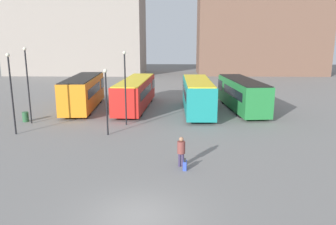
% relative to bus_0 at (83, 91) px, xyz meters
% --- Properties ---
extents(ground_plane, '(160.00, 160.00, 0.00)m').
position_rel_bus_0_xyz_m(ground_plane, '(7.99, -20.75, -1.76)').
color(ground_plane, slate).
extents(bus_0, '(3.32, 10.35, 3.25)m').
position_rel_bus_0_xyz_m(bus_0, '(0.00, 0.00, 0.00)').
color(bus_0, orange).
rests_on(bus_0, ground_plane).
extents(bus_1, '(3.11, 11.59, 2.98)m').
position_rel_bus_0_xyz_m(bus_1, '(5.25, 0.46, -0.13)').
color(bus_1, red).
rests_on(bus_1, ground_plane).
extents(bus_2, '(2.72, 10.02, 3.17)m').
position_rel_bus_0_xyz_m(bus_2, '(11.47, -1.47, -0.04)').
color(bus_2, '#19847F').
rests_on(bus_2, ground_plane).
extents(bus_3, '(3.56, 10.58, 3.06)m').
position_rel_bus_0_xyz_m(bus_3, '(15.97, -0.06, -0.10)').
color(bus_3, '#237A38').
rests_on(bus_3, ground_plane).
extents(traveler, '(0.49, 0.49, 1.72)m').
position_rel_bus_0_xyz_m(traveler, '(9.81, -15.28, -0.73)').
color(traveler, '#382D4C').
rests_on(traveler, ground_plane).
extents(suitcase, '(0.24, 0.44, 0.73)m').
position_rel_bus_0_xyz_m(suitcase, '(10.02, -15.76, -1.50)').
color(suitcase, '#334CB2').
rests_on(suitcase, ground_plane).
extents(lamp_post_0, '(0.28, 0.28, 6.06)m').
position_rel_bus_0_xyz_m(lamp_post_0, '(5.33, -6.37, 1.78)').
color(lamp_post_0, black).
rests_on(lamp_post_0, ground_plane).
extents(lamp_post_1, '(0.28, 0.28, 4.90)m').
position_rel_bus_0_xyz_m(lamp_post_1, '(4.40, -9.27, 1.18)').
color(lamp_post_1, black).
rests_on(lamp_post_1, ground_plane).
extents(lamp_post_2, '(0.28, 0.28, 6.01)m').
position_rel_bus_0_xyz_m(lamp_post_2, '(-2.54, -9.32, 1.76)').
color(lamp_post_2, black).
rests_on(lamp_post_2, ground_plane).
extents(lamp_post_3, '(0.28, 0.28, 6.34)m').
position_rel_bus_0_xyz_m(lamp_post_3, '(-2.79, -6.09, 1.93)').
color(lamp_post_3, black).
rests_on(lamp_post_3, ground_plane).
extents(trash_bin, '(0.52, 0.52, 0.85)m').
position_rel_bus_0_xyz_m(trash_bin, '(-3.52, -5.57, -1.33)').
color(trash_bin, '#285633').
rests_on(trash_bin, ground_plane).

